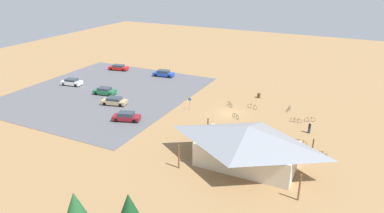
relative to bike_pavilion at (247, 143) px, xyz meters
name	(u,v)px	position (x,y,z in m)	size (l,w,h in m)	color
ground	(229,114)	(7.60, -14.37, -3.06)	(160.00, 160.00, 0.00)	#937047
parking_lot_asphalt	(105,92)	(33.22, -13.48, -3.04)	(32.52, 35.90, 0.05)	#56565B
bike_pavilion	(247,143)	(0.00, 0.00, 0.00)	(14.73, 9.20, 5.33)	beige
trash_bin	(259,95)	(5.25, -23.98, -2.61)	(0.60, 0.60, 0.90)	brown
lot_sign	(190,102)	(14.33, -13.02, -1.65)	(0.56, 0.08, 2.20)	#99999E
pine_west	(76,213)	(8.18, 20.12, 1.22)	(3.00, 3.00, 6.29)	brown
bicycle_orange_front_row	(310,119)	(-5.09, -16.92, -2.69)	(1.59, 0.72, 0.79)	black
bicycle_purple_by_bin	(300,142)	(-5.14, -8.26, -2.67)	(1.76, 0.48, 0.86)	black
bicycle_black_near_porch	(289,109)	(-1.18, -19.80, -2.69)	(0.49, 1.63, 0.86)	black
bicycle_red_yard_front	(296,120)	(-3.16, -15.63, -2.68)	(1.73, 0.48, 0.86)	black
bicycle_teal_edge_north	(230,104)	(8.64, -17.53, -2.69)	(1.32, 1.26, 0.78)	black
bicycle_silver_yard_left	(324,155)	(-8.46, -6.12, -2.70)	(1.26, 1.11, 0.78)	black
bicycle_green_yard_right	(236,116)	(5.99, -13.04, -2.70)	(1.43, 0.86, 0.82)	black
bicycle_blue_mid_cluster	(269,131)	(-0.42, -9.83, -2.68)	(1.65, 0.75, 0.83)	black
bicycle_yellow_lone_west	(252,107)	(4.73, -18.16, -2.67)	(1.78, 0.56, 0.85)	black
car_green_by_curb	(105,91)	(32.42, -12.55, -2.32)	(4.47, 2.55, 1.38)	#1E6B3D
car_maroon_mid_lot	(126,117)	(21.28, -4.28, -2.29)	(4.66, 3.04, 1.47)	maroon
car_tan_second_row	(114,101)	(27.39, -9.06, -2.33)	(4.75, 2.88, 1.36)	tan
car_blue_aisle_side	(164,73)	(28.26, -27.81, -2.30)	(4.84, 2.51, 1.44)	#1E42B2
car_red_end_stall	(118,67)	(40.51, -27.50, -2.35)	(4.84, 2.53, 1.31)	red
car_white_far_end	(72,82)	(42.22, -14.01, -2.32)	(4.52, 2.55, 1.38)	white
visitor_at_bikes	(310,127)	(-5.63, -12.68, -2.16)	(0.38, 0.40, 1.73)	#2D3347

